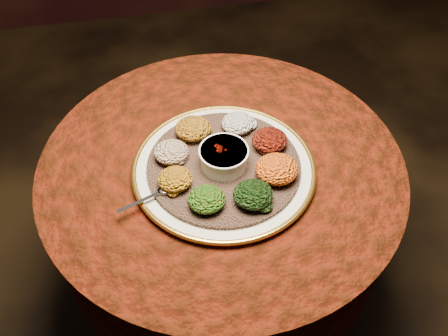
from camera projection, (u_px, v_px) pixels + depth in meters
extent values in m
plane|color=black|center=(222.00, 295.00, 1.85)|extent=(4.00, 4.00, 0.00)
cylinder|color=black|center=(222.00, 293.00, 1.84)|extent=(0.44, 0.44, 0.04)
cylinder|color=black|center=(222.00, 245.00, 1.60)|extent=(0.12, 0.12, 0.68)
cylinder|color=black|center=(221.00, 170.00, 1.33)|extent=(0.80, 0.80, 0.04)
cylinder|color=#441105|center=(222.00, 204.00, 1.44)|extent=(0.93, 0.93, 0.34)
cylinder|color=#441105|center=(221.00, 163.00, 1.31)|extent=(0.96, 0.96, 0.01)
cylinder|color=beige|center=(224.00, 169.00, 1.27)|extent=(0.55, 0.55, 0.02)
torus|color=gold|center=(224.00, 168.00, 1.27)|extent=(0.47, 0.47, 0.01)
cylinder|color=brown|center=(224.00, 166.00, 1.26)|extent=(0.44, 0.44, 0.01)
cylinder|color=white|center=(224.00, 157.00, 1.24)|extent=(0.12, 0.12, 0.05)
cylinder|color=white|center=(224.00, 151.00, 1.22)|extent=(0.12, 0.12, 0.01)
cylinder|color=#520A04|center=(224.00, 153.00, 1.23)|extent=(0.10, 0.10, 0.01)
ellipsoid|color=silver|center=(166.00, 190.00, 1.20)|extent=(0.04, 0.03, 0.01)
cube|color=silver|center=(139.00, 202.00, 1.17)|extent=(0.11, 0.05, 0.00)
ellipsoid|color=beige|center=(238.00, 123.00, 1.33)|extent=(0.09, 0.08, 0.04)
ellipsoid|color=black|center=(270.00, 140.00, 1.29)|extent=(0.09, 0.09, 0.04)
ellipsoid|color=#CA8D10|center=(277.00, 169.00, 1.22)|extent=(0.11, 0.10, 0.05)
ellipsoid|color=black|center=(253.00, 194.00, 1.17)|extent=(0.10, 0.09, 0.05)
ellipsoid|color=#962109|center=(207.00, 199.00, 1.16)|extent=(0.09, 0.08, 0.04)
ellipsoid|color=#AD5D0F|center=(175.00, 179.00, 1.20)|extent=(0.09, 0.08, 0.04)
ellipsoid|color=maroon|center=(171.00, 152.00, 1.26)|extent=(0.09, 0.08, 0.04)
ellipsoid|color=#A16513|center=(193.00, 128.00, 1.32)|extent=(0.10, 0.09, 0.05)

